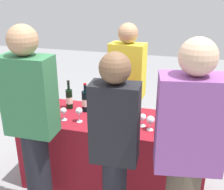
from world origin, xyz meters
TOP-DOWN VIEW (x-y plane):
  - ground_plane at (0.00, 0.00)m, footprint 12.00×12.00m
  - tasting_table at (0.00, 0.00)m, footprint 1.81×0.66m
  - wine_bottle_0 at (-0.50, 0.12)m, footprint 0.07×0.07m
  - wine_bottle_1 at (-0.31, 0.10)m, footprint 0.08×0.08m
  - wine_bottle_2 at (-0.03, 0.14)m, footprint 0.08×0.08m
  - wine_bottle_3 at (0.23, 0.12)m, footprint 0.07×0.07m
  - wine_bottle_4 at (0.61, 0.17)m, footprint 0.07×0.07m
  - wine_glass_0 at (-0.64, -0.17)m, footprint 0.07×0.07m
  - wine_glass_1 at (-0.44, -0.16)m, footprint 0.06×0.06m
  - wine_glass_2 at (-0.28, -0.15)m, footprint 0.07×0.07m
  - wine_glass_3 at (0.07, -0.17)m, footprint 0.06×0.06m
  - wine_glass_4 at (0.32, -0.07)m, footprint 0.06×0.06m
  - wine_glass_5 at (0.40, -0.13)m, footprint 0.08×0.08m
  - server_pouring at (0.02, 0.57)m, footprint 0.41×0.25m
  - guest_0 at (-0.52, -0.58)m, footprint 0.41×0.24m
  - guest_1 at (0.21, -0.68)m, footprint 0.35×0.22m
  - guest_2 at (0.72, -0.71)m, footprint 0.47×0.31m

SIDE VIEW (x-z plane):
  - ground_plane at x=0.00m, z-range 0.00..0.00m
  - tasting_table at x=0.00m, z-range 0.00..0.79m
  - wine_glass_4 at x=0.32m, z-range 0.81..0.94m
  - wine_glass_3 at x=0.07m, z-range 0.81..0.94m
  - wine_glass_1 at x=-0.44m, z-range 0.81..0.94m
  - wine_glass_0 at x=-0.64m, z-range 0.82..0.95m
  - wine_glass_5 at x=0.40m, z-range 0.81..0.95m
  - wine_bottle_2 at x=-0.03m, z-range 0.74..1.04m
  - server_pouring at x=0.02m, z-range 0.07..1.72m
  - wine_bottle_4 at x=0.61m, z-range 0.74..1.05m
  - wine_glass_2 at x=-0.28m, z-range 0.82..0.97m
  - wine_bottle_0 at x=-0.50m, z-range 0.74..1.05m
  - guest_1 at x=0.21m, z-range 0.09..1.71m
  - wine_bottle_1 at x=-0.31m, z-range 0.75..1.05m
  - wine_bottle_3 at x=0.23m, z-range 0.74..1.06m
  - guest_2 at x=0.72m, z-range 0.07..1.81m
  - guest_0 at x=-0.52m, z-range 0.08..1.84m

